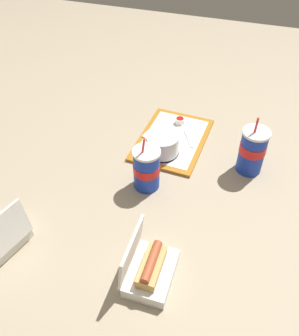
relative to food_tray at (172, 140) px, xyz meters
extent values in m
plane|color=gray|center=(0.27, -0.06, -0.01)|extent=(3.20, 3.20, 0.00)
cube|color=#A56619|center=(0.00, 0.00, 0.00)|extent=(0.38, 0.28, 0.01)
cube|color=white|center=(0.00, 0.00, 0.01)|extent=(0.34, 0.24, 0.00)
cylinder|color=black|center=(0.10, -0.02, 0.01)|extent=(0.13, 0.13, 0.01)
cylinder|color=beige|center=(0.10, -0.02, 0.04)|extent=(0.10, 0.10, 0.06)
cylinder|color=silver|center=(0.10, -0.02, 0.05)|extent=(0.13, 0.13, 0.08)
cylinder|color=white|center=(-0.11, 0.00, 0.02)|extent=(0.04, 0.04, 0.02)
cylinder|color=#9E140F|center=(-0.11, 0.00, 0.03)|extent=(0.03, 0.03, 0.01)
cube|color=white|center=(0.00, -0.06, 0.01)|extent=(0.13, 0.13, 0.00)
cube|color=white|center=(-0.01, 0.07, 0.01)|extent=(0.10, 0.06, 0.00)
cube|color=white|center=(0.62, 0.11, 0.01)|extent=(0.17, 0.12, 0.04)
cube|color=white|center=(0.62, 0.05, 0.09)|extent=(0.17, 0.02, 0.12)
cube|color=tan|center=(0.62, 0.11, 0.05)|extent=(0.14, 0.06, 0.03)
cylinder|color=#9E4728|center=(0.62, 0.11, 0.07)|extent=(0.13, 0.03, 0.03)
cylinder|color=yellow|center=(0.62, 0.11, 0.08)|extent=(0.11, 0.01, 0.01)
cube|color=white|center=(0.68, -0.33, 0.10)|extent=(0.19, 0.08, 0.13)
cylinder|color=#1938B7|center=(0.28, -0.02, 0.07)|extent=(0.09, 0.09, 0.15)
cylinder|color=red|center=(0.28, -0.02, 0.08)|extent=(0.09, 0.09, 0.03)
cylinder|color=white|center=(0.28, -0.02, 0.15)|extent=(0.10, 0.10, 0.01)
cylinder|color=red|center=(0.28, -0.03, 0.19)|extent=(0.01, 0.02, 0.06)
cylinder|color=#1938B7|center=(0.08, 0.32, 0.08)|extent=(0.09, 0.09, 0.17)
cylinder|color=red|center=(0.08, 0.32, 0.10)|extent=(0.10, 0.10, 0.04)
cylinder|color=white|center=(0.08, 0.32, 0.17)|extent=(0.10, 0.10, 0.01)
cylinder|color=red|center=(0.08, 0.31, 0.20)|extent=(0.01, 0.01, 0.06)
camera|label=1|loc=(1.17, 0.27, 0.97)|focal=40.00mm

